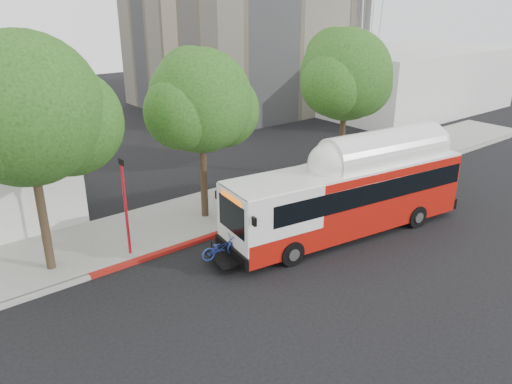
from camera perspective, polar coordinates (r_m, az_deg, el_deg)
ground at (r=22.44m, az=4.86°, el=-7.23°), size 120.00×120.00×0.00m
sidewalk at (r=26.98m, az=-4.62°, el=-1.92°), size 60.00×5.00×0.15m
curb_strip at (r=25.05m, az=-1.26°, el=-3.76°), size 60.00×0.30×0.15m
red_curb_segment at (r=23.54m, az=-7.10°, el=-5.66°), size 10.00×0.32×0.16m
street_tree_left at (r=20.80m, az=-23.62°, el=8.22°), size 6.67×5.80×9.74m
street_tree_mid at (r=24.58m, az=-5.59°, el=9.99°), size 5.75×5.00×8.62m
street_tree_right at (r=30.94m, az=10.70°, el=12.72°), size 6.21×5.40×9.18m
horizon_block at (r=53.67m, az=17.01°, el=12.19°), size 20.00×12.00×6.00m
transit_bus at (r=24.07m, az=10.56°, el=-0.65°), size 13.48×4.37×3.93m
signal_pole at (r=22.03m, az=-14.66°, el=-1.78°), size 0.13×0.43×4.50m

